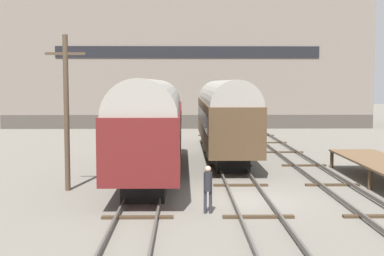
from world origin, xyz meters
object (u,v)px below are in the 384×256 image
(person_worker, at_px, (208,185))
(utility_pole, at_px, (66,110))
(train_car_maroon, at_px, (152,121))
(train_car_brown, at_px, (224,113))

(person_worker, relative_size, utility_pole, 0.26)
(train_car_maroon, distance_m, train_car_brown, 8.61)
(train_car_brown, bearing_deg, train_car_maroon, -120.68)
(train_car_maroon, distance_m, utility_pole, 5.42)
(person_worker, height_order, utility_pole, utility_pole)
(train_car_brown, bearing_deg, utility_pole, -125.14)
(train_car_maroon, bearing_deg, train_car_brown, 59.32)
(train_car_maroon, height_order, utility_pole, utility_pole)
(train_car_brown, relative_size, person_worker, 10.00)
(train_car_maroon, bearing_deg, utility_pole, -132.33)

